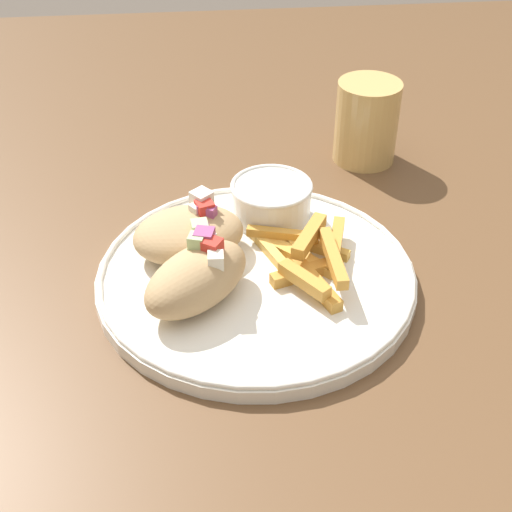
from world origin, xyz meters
name	(u,v)px	position (x,y,z in m)	size (l,w,h in m)	color
table	(272,301)	(0.00, 0.00, 0.66)	(1.56, 1.56, 0.71)	brown
plate	(256,276)	(-0.02, -0.03, 0.72)	(0.31, 0.31, 0.02)	white
pita_sandwich_near	(197,277)	(-0.08, -0.07, 0.75)	(0.13, 0.13, 0.06)	tan
pita_sandwich_far	(189,233)	(-0.08, 0.01, 0.75)	(0.13, 0.10, 0.06)	tan
fries_pile	(307,256)	(0.03, -0.03, 0.74)	(0.10, 0.14, 0.04)	#E5B251
sauce_ramekin	(271,199)	(0.01, 0.06, 0.75)	(0.09, 0.09, 0.04)	white
water_glass	(366,125)	(0.14, 0.20, 0.75)	(0.08, 0.08, 0.10)	tan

